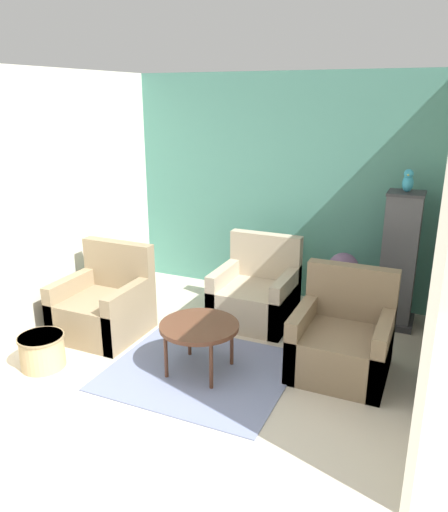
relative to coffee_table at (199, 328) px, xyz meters
name	(u,v)px	position (x,y,z in m)	size (l,w,h in m)	color
ground_plane	(139,434)	(-0.02, -1.03, -0.45)	(20.00, 20.00, 0.00)	beige
wall_back_accent	(277,188)	(-0.02, 2.27, 0.95)	(3.99, 0.06, 2.79)	#4C897A
wall_left	(66,199)	(-1.99, 0.61, 0.95)	(0.06, 3.26, 2.79)	silver
wall_right	(441,238)	(1.95, 0.61, 0.95)	(0.06, 3.26, 2.79)	silver
area_rug	(200,371)	(0.00, 0.00, -0.45)	(1.68, 1.48, 0.01)	slate
coffee_table	(199,328)	(0.00, 0.00, 0.00)	(0.74, 0.74, 0.50)	#512D1E
armchair_left	(105,307)	(-1.33, 0.32, -0.15)	(0.86, 0.85, 0.97)	#8E7A5B
armchair_right	(342,342)	(1.22, 0.56, -0.15)	(0.86, 0.85, 0.97)	#7A664C
armchair_middle	(256,295)	(0.07, 1.31, -0.15)	(0.86, 0.85, 0.97)	tan
birdcage	(399,262)	(1.56, 1.85, 0.30)	(0.45, 0.45, 1.54)	#353539
parrot	(408,181)	(1.56, 1.85, 1.20)	(0.12, 0.21, 0.25)	teal
potted_plant	(342,275)	(0.98, 1.69, 0.10)	(0.38, 0.35, 0.82)	beige
wicker_basket	(42,350)	(-1.43, -0.54, -0.28)	(0.44, 0.44, 0.33)	tan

